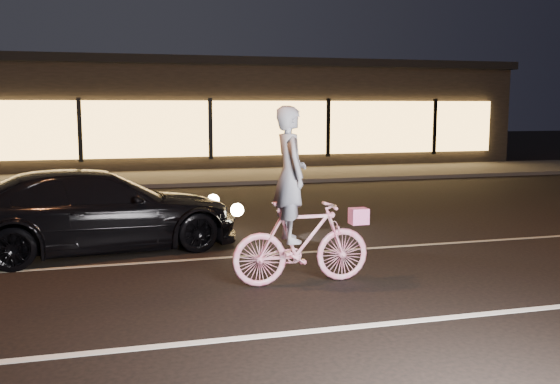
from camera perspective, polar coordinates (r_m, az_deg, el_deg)
name	(u,v)px	position (r m, az deg, el deg)	size (l,w,h in m)	color
ground	(382,283)	(8.74, 9.30, -8.24)	(90.00, 90.00, 0.00)	black
lane_stripe_near	(437,319)	(7.46, 14.17, -11.17)	(60.00, 0.12, 0.01)	silver
lane_stripe_far	(332,251)	(10.53, 4.76, -5.36)	(60.00, 0.10, 0.01)	gray
sidewalk	(220,177)	(21.05, -5.54, 1.42)	(30.00, 4.00, 0.12)	#383533
storefront	(195,112)	(26.82, -7.79, 7.23)	(25.40, 8.42, 4.20)	black
cyclist	(299,222)	(8.40, 1.72, -2.77)	(1.92, 0.66, 2.41)	#F13272
sedan	(97,210)	(10.82, -16.38, -1.63)	(4.98, 2.70, 1.37)	black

